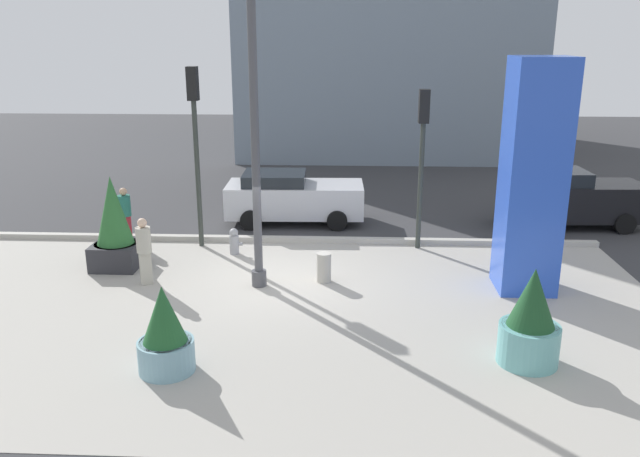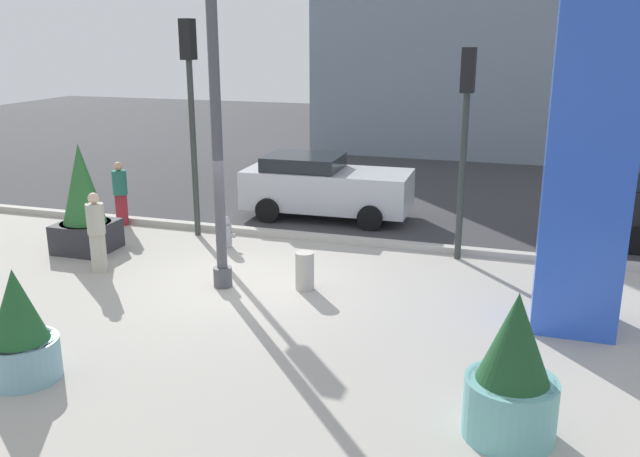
{
  "view_description": "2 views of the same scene",
  "coord_description": "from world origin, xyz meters",
  "px_view_note": "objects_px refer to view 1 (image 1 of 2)",
  "views": [
    {
      "loc": [
        1.79,
        -14.8,
        5.91
      ],
      "look_at": [
        1.15,
        -1.17,
        1.74
      ],
      "focal_mm": 35.95,
      "sensor_mm": 36.0,
      "label": 1
    },
    {
      "loc": [
        5.15,
        -11.5,
        4.75
      ],
      "look_at": [
        1.89,
        -1.22,
        1.62
      ],
      "focal_mm": 37.93,
      "sensor_mm": 36.0,
      "label": 2
    }
  ],
  "objects_px": {
    "art_pillar_blue": "(533,178)",
    "pedestrian_by_curb": "(125,212)",
    "potted_plant_by_pillar": "(114,227)",
    "traffic_light_corner": "(422,143)",
    "potted_plant_curbside": "(165,335)",
    "concrete_bollard": "(324,268)",
    "car_far_lane": "(570,198)",
    "lamp_post": "(255,130)",
    "traffic_light_far_side": "(195,129)",
    "potted_plant_near_right": "(530,323)",
    "car_passing_lane": "(293,197)",
    "pedestrian_on_sidewalk": "(144,248)",
    "fire_hydrant": "(234,242)"
  },
  "relations": [
    {
      "from": "art_pillar_blue",
      "to": "pedestrian_by_curb",
      "type": "relative_size",
      "value": 3.3
    },
    {
      "from": "traffic_light_corner",
      "to": "car_far_lane",
      "type": "height_order",
      "value": "traffic_light_corner"
    },
    {
      "from": "traffic_light_corner",
      "to": "traffic_light_far_side",
      "type": "bearing_deg",
      "value": -179.08
    },
    {
      "from": "traffic_light_corner",
      "to": "potted_plant_by_pillar",
      "type": "bearing_deg",
      "value": -166.34
    },
    {
      "from": "potted_plant_by_pillar",
      "to": "pedestrian_by_curb",
      "type": "height_order",
      "value": "potted_plant_by_pillar"
    },
    {
      "from": "car_far_lane",
      "to": "pedestrian_on_sidewalk",
      "type": "xyz_separation_m",
      "value": [
        -11.96,
        -5.56,
        0.03
      ]
    },
    {
      "from": "potted_plant_near_right",
      "to": "traffic_light_far_side",
      "type": "xyz_separation_m",
      "value": [
        -7.62,
        6.56,
        2.58
      ]
    },
    {
      "from": "fire_hydrant",
      "to": "traffic_light_corner",
      "type": "xyz_separation_m",
      "value": [
        5.16,
        0.78,
        2.66
      ]
    },
    {
      "from": "potted_plant_curbside",
      "to": "fire_hydrant",
      "type": "relative_size",
      "value": 2.22
    },
    {
      "from": "potted_plant_curbside",
      "to": "traffic_light_far_side",
      "type": "distance_m",
      "value": 7.71
    },
    {
      "from": "potted_plant_near_right",
      "to": "concrete_bollard",
      "type": "height_order",
      "value": "potted_plant_near_right"
    },
    {
      "from": "potted_plant_near_right",
      "to": "traffic_light_corner",
      "type": "relative_size",
      "value": 0.42
    },
    {
      "from": "traffic_light_corner",
      "to": "car_far_lane",
      "type": "bearing_deg",
      "value": 26.06
    },
    {
      "from": "art_pillar_blue",
      "to": "potted_plant_by_pillar",
      "type": "distance_m",
      "value": 10.46
    },
    {
      "from": "potted_plant_near_right",
      "to": "art_pillar_blue",
      "type": "bearing_deg",
      "value": 77.06
    },
    {
      "from": "potted_plant_by_pillar",
      "to": "traffic_light_corner",
      "type": "bearing_deg",
      "value": 13.66
    },
    {
      "from": "car_far_lane",
      "to": "pedestrian_by_curb",
      "type": "height_order",
      "value": "car_far_lane"
    },
    {
      "from": "fire_hydrant",
      "to": "car_far_lane",
      "type": "distance_m",
      "value": 10.7
    },
    {
      "from": "lamp_post",
      "to": "traffic_light_corner",
      "type": "bearing_deg",
      "value": 36.67
    },
    {
      "from": "fire_hydrant",
      "to": "potted_plant_by_pillar",
      "type": "bearing_deg",
      "value": -157.91
    },
    {
      "from": "potted_plant_near_right",
      "to": "pedestrian_on_sidewalk",
      "type": "bearing_deg",
      "value": 156.8
    },
    {
      "from": "potted_plant_curbside",
      "to": "pedestrian_by_curb",
      "type": "xyz_separation_m",
      "value": [
        -3.25,
        7.39,
        0.19
      ]
    },
    {
      "from": "traffic_light_far_side",
      "to": "concrete_bollard",
      "type": "bearing_deg",
      "value": -35.89
    },
    {
      "from": "potted_plant_by_pillar",
      "to": "traffic_light_corner",
      "type": "distance_m",
      "value": 8.52
    },
    {
      "from": "concrete_bollard",
      "to": "traffic_light_far_side",
      "type": "relative_size",
      "value": 0.15
    },
    {
      "from": "lamp_post",
      "to": "potted_plant_by_pillar",
      "type": "distance_m",
      "value": 4.89
    },
    {
      "from": "lamp_post",
      "to": "potted_plant_curbside",
      "type": "distance_m",
      "value": 5.31
    },
    {
      "from": "car_far_lane",
      "to": "pedestrian_on_sidewalk",
      "type": "height_order",
      "value": "car_far_lane"
    },
    {
      "from": "potted_plant_near_right",
      "to": "car_passing_lane",
      "type": "distance_m",
      "value": 10.51
    },
    {
      "from": "concrete_bollard",
      "to": "traffic_light_far_side",
      "type": "bearing_deg",
      "value": 144.11
    },
    {
      "from": "art_pillar_blue",
      "to": "pedestrian_by_curb",
      "type": "bearing_deg",
      "value": 164.13
    },
    {
      "from": "potted_plant_curbside",
      "to": "traffic_light_corner",
      "type": "relative_size",
      "value": 0.37
    },
    {
      "from": "art_pillar_blue",
      "to": "potted_plant_curbside",
      "type": "relative_size",
      "value": 3.28
    },
    {
      "from": "potted_plant_by_pillar",
      "to": "traffic_light_corner",
      "type": "height_order",
      "value": "traffic_light_corner"
    },
    {
      "from": "car_passing_lane",
      "to": "pedestrian_by_curb",
      "type": "bearing_deg",
      "value": -153.38
    },
    {
      "from": "lamp_post",
      "to": "art_pillar_blue",
      "type": "relative_size",
      "value": 1.43
    },
    {
      "from": "potted_plant_curbside",
      "to": "concrete_bollard",
      "type": "relative_size",
      "value": 2.22
    },
    {
      "from": "potted_plant_by_pillar",
      "to": "potted_plant_near_right",
      "type": "relative_size",
      "value": 1.3
    },
    {
      "from": "pedestrian_by_curb",
      "to": "pedestrian_on_sidewalk",
      "type": "distance_m",
      "value": 3.6
    },
    {
      "from": "potted_plant_near_right",
      "to": "car_passing_lane",
      "type": "relative_size",
      "value": 0.43
    },
    {
      "from": "art_pillar_blue",
      "to": "car_far_lane",
      "type": "bearing_deg",
      "value": 62.59
    },
    {
      "from": "potted_plant_by_pillar",
      "to": "traffic_light_far_side",
      "type": "distance_m",
      "value": 3.47
    },
    {
      "from": "car_far_lane",
      "to": "pedestrian_by_curb",
      "type": "xyz_separation_m",
      "value": [
        -13.54,
        -2.33,
        0.0
      ]
    },
    {
      "from": "traffic_light_corner",
      "to": "car_far_lane",
      "type": "distance_m",
      "value": 5.98
    },
    {
      "from": "concrete_bollard",
      "to": "traffic_light_corner",
      "type": "bearing_deg",
      "value": 46.73
    },
    {
      "from": "potted_plant_near_right",
      "to": "potted_plant_curbside",
      "type": "bearing_deg",
      "value": -174.82
    },
    {
      "from": "traffic_light_corner",
      "to": "potted_plant_curbside",
      "type": "bearing_deg",
      "value": -125.94
    },
    {
      "from": "traffic_light_far_side",
      "to": "potted_plant_near_right",
      "type": "bearing_deg",
      "value": -40.73
    },
    {
      "from": "art_pillar_blue",
      "to": "concrete_bollard",
      "type": "distance_m",
      "value": 5.36
    },
    {
      "from": "traffic_light_corner",
      "to": "pedestrian_on_sidewalk",
      "type": "relative_size",
      "value": 2.66
    }
  ]
}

